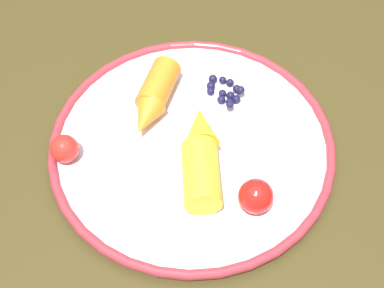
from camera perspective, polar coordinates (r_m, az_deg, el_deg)
The scene contains 7 objects.
dining_table at distance 0.78m, azimuth -0.03°, elevation -6.17°, with size 1.10×0.93×0.77m.
plate at distance 0.71m, azimuth 0.00°, elevation -0.13°, with size 0.36×0.36×0.02m.
carrot_orange at distance 0.73m, azimuth -3.69°, elevation 4.60°, with size 0.10×0.12×0.04m.
carrot_yellow at distance 0.68m, azimuth 1.09°, elevation -1.01°, with size 0.08×0.14×0.04m.
blueberry_pile at distance 0.76m, azimuth 3.35°, elevation 5.25°, with size 0.04×0.07×0.02m.
tomato_near at distance 0.70m, azimuth -12.55°, elevation -0.47°, with size 0.03×0.03×0.03m, color red.
tomato_mid at distance 0.65m, azimuth 6.36°, elevation -5.19°, with size 0.04×0.04×0.04m, color red.
Camera 1 is at (0.14, 0.35, 1.36)m, focal length 53.66 mm.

